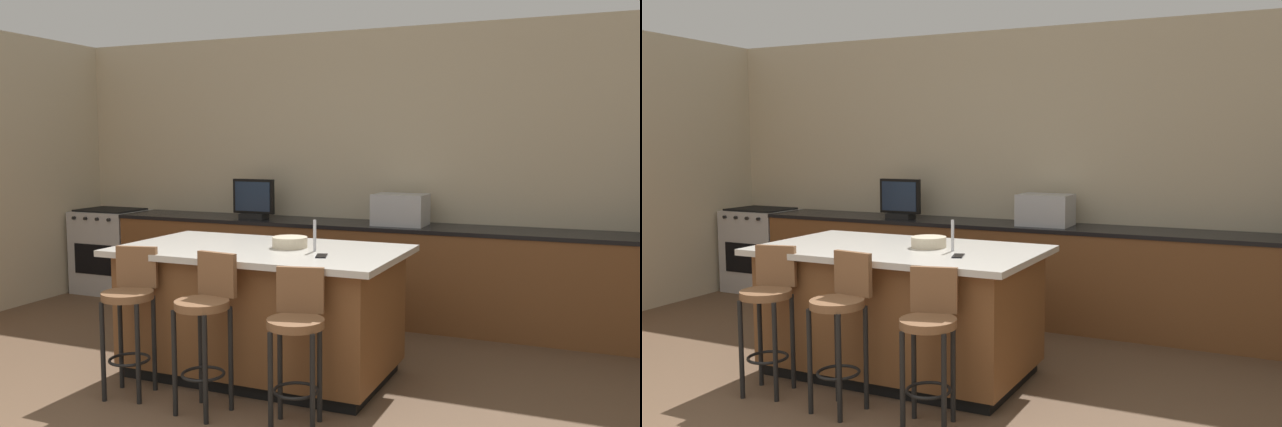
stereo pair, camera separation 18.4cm
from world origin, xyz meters
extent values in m
cube|color=beige|center=(0.00, 4.10, 1.39)|extent=(7.47, 0.12, 2.79)
cube|color=brown|center=(-0.08, 3.72, 0.44)|extent=(5.19, 0.60, 0.89)
cube|color=black|center=(-0.08, 3.72, 0.90)|extent=(5.21, 0.62, 0.04)
cube|color=black|center=(-0.20, 1.95, 0.04)|extent=(1.79, 0.91, 0.09)
cube|color=brown|center=(-0.20, 1.95, 0.49)|extent=(1.87, 0.99, 0.80)
cube|color=beige|center=(-0.20, 1.95, 0.91)|extent=(2.03, 1.15, 0.04)
cube|color=#B7BABF|center=(-3.06, 3.72, 0.46)|extent=(0.73, 0.60, 0.92)
cube|color=black|center=(-3.06, 3.41, 0.42)|extent=(0.51, 0.01, 0.33)
cube|color=black|center=(-3.06, 3.72, 0.93)|extent=(0.65, 0.50, 0.02)
cylinder|color=black|center=(-3.30, 3.40, 0.86)|extent=(0.04, 0.03, 0.04)
cylinder|color=black|center=(-3.14, 3.40, 0.86)|extent=(0.04, 0.03, 0.04)
cylinder|color=black|center=(-2.98, 3.40, 0.86)|extent=(0.04, 0.03, 0.04)
cylinder|color=black|center=(-2.82, 3.40, 0.86)|extent=(0.04, 0.03, 0.04)
cube|color=#B7BABF|center=(0.32, 3.72, 1.07)|extent=(0.48, 0.36, 0.29)
cube|color=black|center=(-1.20, 3.67, 0.95)|extent=(0.27, 0.16, 0.05)
cube|color=black|center=(-1.20, 3.67, 1.15)|extent=(0.45, 0.05, 0.35)
cube|color=#1E2D47|center=(-1.20, 3.64, 1.15)|extent=(0.39, 0.01, 0.30)
cylinder|color=#B2B2B7|center=(0.02, 3.82, 1.04)|extent=(0.02, 0.02, 0.24)
cylinder|color=#B2B2B7|center=(0.22, 1.95, 1.05)|extent=(0.02, 0.02, 0.22)
cylinder|color=brown|center=(-0.81, 1.22, 0.68)|extent=(0.34, 0.34, 0.05)
cube|color=brown|center=(-0.85, 1.37, 0.85)|extent=(0.29, 0.10, 0.28)
cylinder|color=black|center=(-0.91, 1.08, 0.33)|extent=(0.03, 0.03, 0.66)
cylinder|color=black|center=(-0.67, 1.13, 0.33)|extent=(0.03, 0.03, 0.66)
cylinder|color=black|center=(-0.96, 1.32, 0.33)|extent=(0.03, 0.03, 0.66)
cylinder|color=black|center=(-0.72, 1.37, 0.33)|extent=(0.03, 0.03, 0.66)
torus|color=black|center=(-0.81, 1.22, 0.25)|extent=(0.28, 0.28, 0.02)
cylinder|color=brown|center=(-0.20, 1.17, 0.69)|extent=(0.34, 0.34, 0.05)
cube|color=brown|center=(-0.18, 1.32, 0.86)|extent=(0.29, 0.07, 0.28)
cylinder|color=black|center=(-0.34, 1.06, 0.33)|extent=(0.03, 0.03, 0.67)
cylinder|color=black|center=(-0.10, 1.03, 0.33)|extent=(0.03, 0.03, 0.67)
cylinder|color=black|center=(-0.31, 1.31, 0.33)|extent=(0.03, 0.03, 0.67)
cylinder|color=black|center=(-0.06, 1.27, 0.33)|extent=(0.03, 0.03, 0.67)
torus|color=black|center=(-0.20, 1.17, 0.25)|extent=(0.28, 0.28, 0.02)
cylinder|color=brown|center=(0.43, 1.18, 0.64)|extent=(0.34, 0.34, 0.05)
cube|color=brown|center=(0.39, 1.33, 0.80)|extent=(0.29, 0.10, 0.28)
cylinder|color=black|center=(0.34, 1.03, 0.31)|extent=(0.03, 0.03, 0.61)
cylinder|color=black|center=(0.58, 1.09, 0.31)|extent=(0.03, 0.03, 0.61)
cylinder|color=black|center=(0.28, 1.27, 0.31)|extent=(0.03, 0.03, 0.61)
cylinder|color=black|center=(0.52, 1.33, 0.31)|extent=(0.03, 0.03, 0.61)
torus|color=black|center=(0.43, 1.18, 0.23)|extent=(0.28, 0.28, 0.02)
cylinder|color=beige|center=(-0.01, 2.03, 0.97)|extent=(0.25, 0.25, 0.08)
cube|color=black|center=(0.35, 1.77, 0.94)|extent=(0.11, 0.16, 0.01)
camera|label=1|loc=(2.05, -2.27, 1.69)|focal=37.65mm
camera|label=2|loc=(2.22, -2.20, 1.69)|focal=37.65mm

